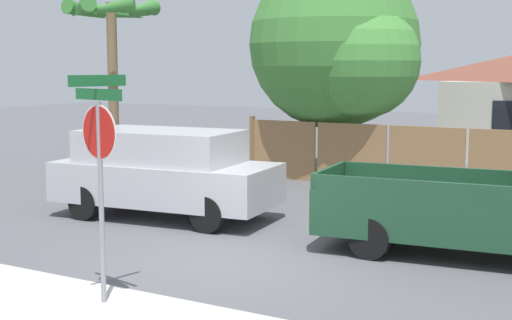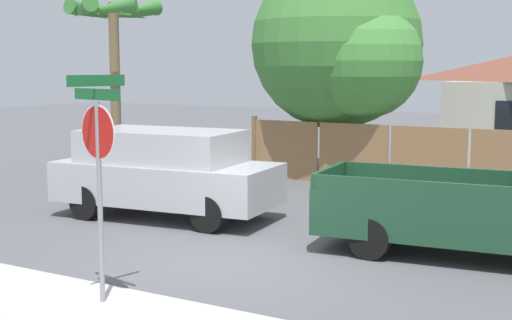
# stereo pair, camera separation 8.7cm
# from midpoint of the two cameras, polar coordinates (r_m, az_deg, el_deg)

# --- Properties ---
(ground_plane) EXTENTS (80.00, 80.00, 0.00)m
(ground_plane) POSITION_cam_midpoint_polar(r_m,az_deg,el_deg) (11.88, -2.10, -8.11)
(ground_plane) COLOR #56565B
(wooden_fence) EXTENTS (14.61, 0.12, 1.77)m
(wooden_fence) POSITION_cam_midpoint_polar(r_m,az_deg,el_deg) (18.40, 19.51, -0.33)
(wooden_fence) COLOR #997047
(wooden_fence) RESTS_ON ground
(oak_tree) EXTENTS (5.19, 4.94, 6.33)m
(oak_tree) POSITION_cam_midpoint_polar(r_m,az_deg,el_deg) (20.87, 6.61, 8.91)
(oak_tree) COLOR brown
(oak_tree) RESTS_ON ground
(palm_tree) EXTENTS (2.50, 2.70, 5.05)m
(palm_tree) POSITION_cam_midpoint_polar(r_m,az_deg,el_deg) (20.26, -11.61, 10.48)
(palm_tree) COLOR brown
(palm_tree) RESTS_ON ground
(red_suv) EXTENTS (4.88, 2.48, 1.87)m
(red_suv) POSITION_cam_midpoint_polar(r_m,az_deg,el_deg) (15.21, -7.49, -0.87)
(red_suv) COLOR #B7B7BC
(red_suv) RESTS_ON ground
(orange_pickup) EXTENTS (5.61, 2.43, 1.77)m
(orange_pickup) POSITION_cam_midpoint_polar(r_m,az_deg,el_deg) (12.45, 18.63, -3.75)
(orange_pickup) COLOR #1E472D
(orange_pickup) RESTS_ON ground
(stop_sign) EXTENTS (0.98, 0.88, 3.08)m
(stop_sign) POSITION_cam_midpoint_polar(r_m,az_deg,el_deg) (9.69, -12.65, 0.83)
(stop_sign) COLOR gray
(stop_sign) RESTS_ON ground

